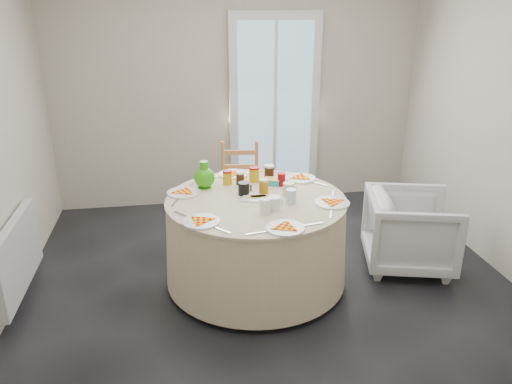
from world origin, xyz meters
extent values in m
plane|color=black|center=(0.00, 0.00, 0.00)|extent=(4.00, 4.00, 0.00)
cube|color=#BCB5A3|center=(0.00, 2.00, 1.30)|extent=(4.00, 0.02, 2.60)
cube|color=silver|center=(0.40, 1.95, 1.05)|extent=(1.00, 0.08, 2.10)
cube|color=silver|center=(-1.94, 0.20, 0.38)|extent=(0.07, 1.00, 0.55)
cylinder|color=beige|center=(-0.10, 0.16, 0.38)|extent=(1.46, 1.46, 0.74)
imported|color=silver|center=(1.26, 0.21, 0.39)|extent=(0.83, 0.86, 0.74)
cube|color=teal|center=(0.09, 0.45, 0.79)|extent=(0.17, 0.14, 0.05)
camera|label=1|loc=(-0.69, -3.42, 2.21)|focal=35.00mm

